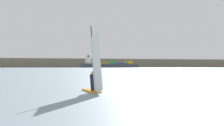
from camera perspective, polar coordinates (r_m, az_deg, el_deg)
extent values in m
plane|color=gray|center=(18.66, 6.88, -5.93)|extent=(4000.00, 4000.00, 0.00)
cube|color=orange|center=(17.42, -4.58, -6.09)|extent=(1.64, 2.55, 0.12)
cylinder|color=black|center=(16.92, -4.13, 1.20)|extent=(0.56, 1.09, 4.29)
cube|color=white|center=(16.29, -3.46, 0.11)|extent=(1.06, 2.17, 3.98)
cylinder|color=black|center=(16.75, -3.96, -2.28)|extent=(0.66, 1.35, 0.04)
cylinder|color=#191E38|center=(17.05, -4.24, -4.25)|extent=(0.54, 0.66, 1.09)
sphere|color=tan|center=(17.02, -4.24, -2.10)|extent=(0.22, 0.22, 0.22)
cube|color=#3F444C|center=(732.10, -0.44, -0.57)|extent=(162.36, 106.25, 10.90)
cube|color=silver|center=(707.46, -5.25, 0.57)|extent=(19.25, 23.67, 16.98)
cylinder|color=black|center=(707.84, -5.24, 1.50)|extent=(4.00, 4.00, 6.00)
cube|color=gold|center=(720.41, -2.55, -0.03)|extent=(25.15, 27.82, 2.60)
cube|color=gold|center=(727.43, -1.26, -0.04)|extent=(25.15, 27.82, 2.60)
cube|color=#2D8C47|center=(734.86, 0.01, 0.15)|extent=(25.15, 27.82, 7.80)
cube|color=#59388C|center=(742.55, 1.25, -0.06)|extent=(25.15, 27.82, 2.60)
cube|color=#1E66AD|center=(750.62, 2.46, -0.07)|extent=(25.15, 27.82, 2.60)
cube|color=gold|center=(759.07, 3.65, 0.12)|extent=(25.15, 27.82, 7.80)
cube|color=#756B56|center=(1061.14, 5.64, -0.18)|extent=(1212.70, 685.09, 28.59)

